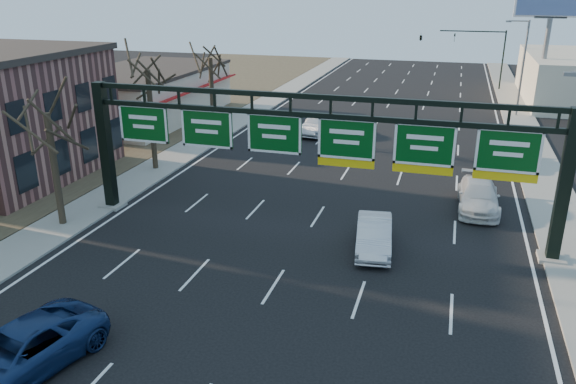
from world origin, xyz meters
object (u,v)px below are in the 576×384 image
(car_silver_sedan, at_px, (374,235))
(sign_gantry, at_px, (313,145))
(car_white_wagon, at_px, (478,196))
(car_blue_suv, at_px, (19,351))

(car_silver_sedan, bearing_deg, sign_gantry, 152.42)
(car_white_wagon, bearing_deg, sign_gantry, -146.87)
(sign_gantry, height_order, car_blue_suv, sign_gantry)
(car_silver_sedan, distance_m, car_white_wagon, 8.53)
(car_blue_suv, height_order, car_silver_sedan, car_blue_suv)
(car_silver_sedan, height_order, car_white_wagon, car_white_wagon)
(car_blue_suv, bearing_deg, car_white_wagon, 66.74)
(sign_gantry, relative_size, car_silver_sedan, 5.29)
(sign_gantry, xyz_separation_m, car_white_wagon, (8.33, 5.72, -3.84))
(sign_gantry, bearing_deg, car_silver_sedan, -19.96)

